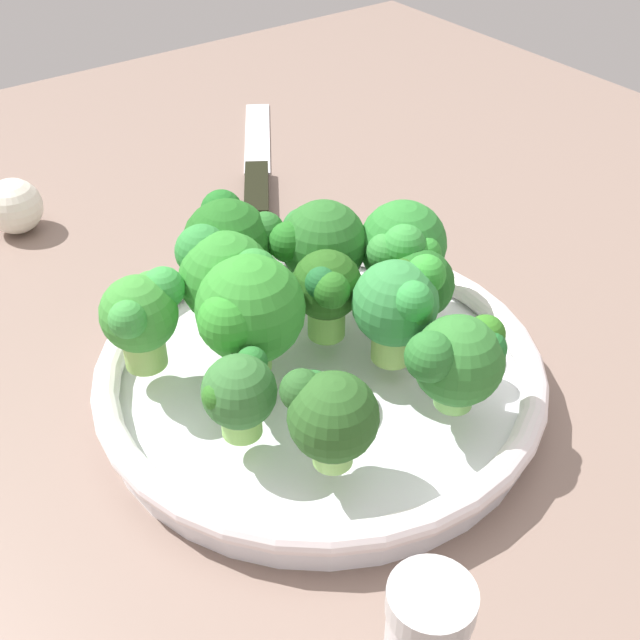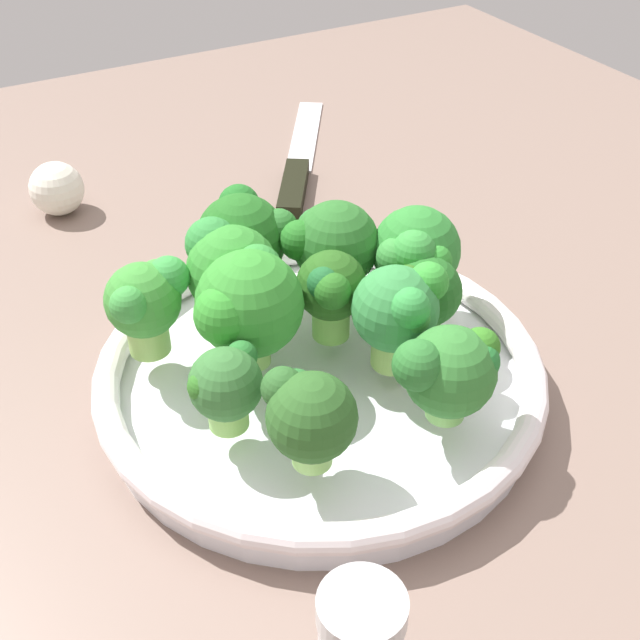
# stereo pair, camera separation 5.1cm
# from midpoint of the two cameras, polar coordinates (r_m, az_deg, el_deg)

# --- Properties ---
(ground_plane) EXTENTS (1.30, 1.30, 0.03)m
(ground_plane) POSITION_cam_midpoint_polar(r_m,az_deg,el_deg) (0.56, -6.04, -7.08)
(ground_plane) COLOR #7C665B
(bowl) EXTENTS (0.30, 0.30, 0.03)m
(bowl) POSITION_cam_midpoint_polar(r_m,az_deg,el_deg) (0.54, -2.71, -3.94)
(bowl) COLOR white
(bowl) RESTS_ON ground_plane
(broccoli_floret_0) EXTENTS (0.07, 0.07, 0.08)m
(broccoli_floret_0) POSITION_cam_midpoint_polar(r_m,az_deg,el_deg) (0.57, -8.93, 5.31)
(broccoli_floret_0) COLOR #81BD5F
(broccoli_floret_0) RESTS_ON bowl
(broccoli_floret_1) EXTENTS (0.07, 0.07, 0.07)m
(broccoli_floret_1) POSITION_cam_midpoint_polar(r_m,az_deg,el_deg) (0.56, 3.18, 5.03)
(broccoli_floret_1) COLOR #99CE61
(broccoli_floret_1) RESTS_ON bowl
(broccoli_floret_2) EXTENTS (0.07, 0.07, 0.08)m
(broccoli_floret_2) POSITION_cam_midpoint_polar(r_m,az_deg,el_deg) (0.50, -8.00, 0.63)
(broccoli_floret_2) COLOR #8EC35D
(broccoli_floret_2) RESTS_ON bowl
(broccoli_floret_3) EXTENTS (0.05, 0.06, 0.06)m
(broccoli_floret_3) POSITION_cam_midpoint_polar(r_m,az_deg,el_deg) (0.52, -15.04, 0.42)
(broccoli_floret_3) COLOR #94C55E
(broccoli_floret_3) RESTS_ON bowl
(broccoli_floret_4) EXTENTS (0.05, 0.05, 0.06)m
(broccoli_floret_4) POSITION_cam_midpoint_polar(r_m,az_deg,el_deg) (0.53, -2.32, 2.04)
(broccoli_floret_4) COLOR #7EC051
(broccoli_floret_4) RESTS_ON bowl
(broccoli_floret_5) EXTENTS (0.05, 0.07, 0.06)m
(broccoli_floret_5) POSITION_cam_midpoint_polar(r_m,az_deg,el_deg) (0.48, 6.62, -2.84)
(broccoli_floret_5) COLOR #7CC15C
(broccoli_floret_5) RESTS_ON bowl
(broccoli_floret_6) EXTENTS (0.04, 0.05, 0.05)m
(broccoli_floret_6) POSITION_cam_midpoint_polar(r_m,az_deg,el_deg) (0.47, -8.84, -5.17)
(broccoli_floret_6) COLOR #89C959
(broccoli_floret_6) RESTS_ON bowl
(broccoli_floret_7) EXTENTS (0.06, 0.05, 0.06)m
(broccoli_floret_7) POSITION_cam_midpoint_polar(r_m,az_deg,el_deg) (0.44, -2.73, -6.72)
(broccoli_floret_7) COLOR #91CB64
(broccoli_floret_7) RESTS_ON bowl
(broccoli_floret_8) EXTENTS (0.08, 0.06, 0.08)m
(broccoli_floret_8) POSITION_cam_midpoint_polar(r_m,az_deg,el_deg) (0.53, -9.46, 3.03)
(broccoli_floret_8) COLOR #8ED465
(broccoli_floret_8) RESTS_ON bowl
(broccoli_floret_9) EXTENTS (0.06, 0.06, 0.07)m
(broccoli_floret_9) POSITION_cam_midpoint_polar(r_m,az_deg,el_deg) (0.51, 2.67, 0.96)
(broccoli_floret_9) COLOR #93C05B
(broccoli_floret_9) RESTS_ON bowl
(broccoli_floret_10) EXTENTS (0.05, 0.05, 0.06)m
(broccoli_floret_10) POSITION_cam_midpoint_polar(r_m,az_deg,el_deg) (0.54, 4.13, 2.29)
(broccoli_floret_10) COLOR #75B04D
(broccoli_floret_10) RESTS_ON bowl
(broccoli_floret_11) EXTENTS (0.06, 0.07, 0.07)m
(broccoli_floret_11) POSITION_cam_midpoint_polar(r_m,az_deg,el_deg) (0.56, -2.71, 5.24)
(broccoli_floret_11) COLOR #7CC360
(broccoli_floret_11) RESTS_ON bowl
(knife) EXTENTS (0.24, 0.16, 0.01)m
(knife) POSITION_cam_midpoint_polar(r_m,az_deg,el_deg) (0.82, -6.25, 10.31)
(knife) COLOR silver
(knife) RESTS_ON ground_plane
(garlic_bulb) EXTENTS (0.05, 0.05, 0.05)m
(garlic_bulb) POSITION_cam_midpoint_polar(r_m,az_deg,el_deg) (0.77, -22.39, 7.29)
(garlic_bulb) COLOR silver
(garlic_bulb) RESTS_ON ground_plane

